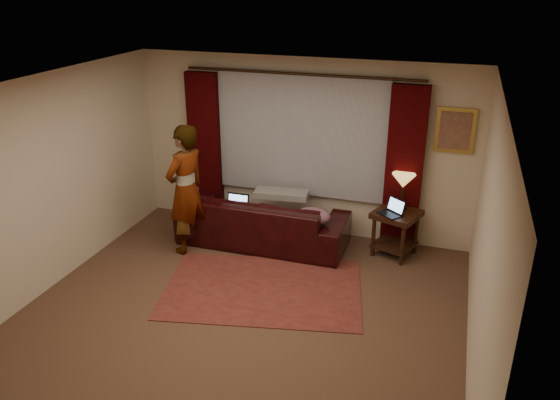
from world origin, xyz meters
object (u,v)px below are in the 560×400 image
(sofa, at_px, (263,212))
(tiffany_lamp, at_px, (402,192))
(end_table, at_px, (395,233))
(person, at_px, (186,190))
(laptop_sofa, at_px, (235,205))
(laptop_table, at_px, (390,207))

(sofa, relative_size, tiffany_lamp, 4.75)
(sofa, distance_m, tiffany_lamp, 1.97)
(end_table, bearing_deg, person, -164.55)
(sofa, xyz_separation_m, laptop_sofa, (-0.37, -0.14, 0.12))
(tiffany_lamp, bearing_deg, laptop_table, -115.07)
(sofa, bearing_deg, end_table, -173.17)
(laptop_sofa, bearing_deg, sofa, 18.45)
(tiffany_lamp, relative_size, person, 0.28)
(sofa, height_order, end_table, sofa)
(tiffany_lamp, xyz_separation_m, person, (-2.82, -0.89, 0.01))
(end_table, height_order, person, person)
(sofa, relative_size, person, 1.32)
(laptop_sofa, height_order, person, person)
(laptop_table, bearing_deg, end_table, 96.21)
(laptop_sofa, distance_m, end_table, 2.28)
(end_table, distance_m, tiffany_lamp, 0.59)
(sofa, xyz_separation_m, person, (-0.92, -0.53, 0.43))
(end_table, xyz_separation_m, person, (-2.78, -0.77, 0.59))
(tiffany_lamp, bearing_deg, laptop_sofa, -167.73)
(laptop_sofa, relative_size, tiffany_lamp, 0.69)
(tiffany_lamp, distance_m, person, 2.96)
(end_table, relative_size, laptop_table, 2.02)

